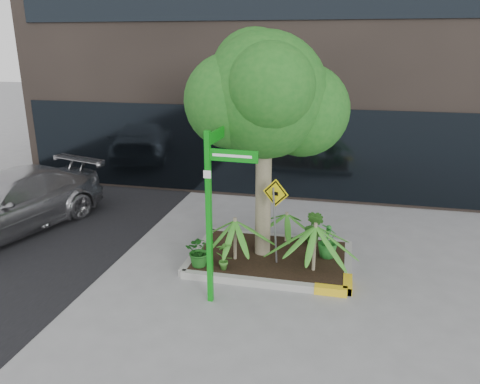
% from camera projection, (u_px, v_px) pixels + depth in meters
% --- Properties ---
extents(ground, '(80.00, 80.00, 0.00)m').
position_uv_depth(ground, '(259.00, 267.00, 9.70)').
color(ground, gray).
rests_on(ground, ground).
extents(planter, '(3.35, 2.36, 0.15)m').
position_uv_depth(planter, '(272.00, 258.00, 9.87)').
color(planter, '#9E9E99').
rests_on(planter, ground).
extents(tree, '(3.16, 2.80, 4.74)m').
position_uv_depth(tree, '(265.00, 95.00, 9.01)').
color(tree, gray).
rests_on(tree, ground).
extents(palm_front, '(1.12, 1.12, 1.24)m').
position_uv_depth(palm_front, '(316.00, 226.00, 8.96)').
color(palm_front, gray).
rests_on(palm_front, ground).
extents(palm_left, '(1.02, 1.02, 1.14)m').
position_uv_depth(palm_left, '(235.00, 220.00, 9.46)').
color(palm_left, gray).
rests_on(palm_left, ground).
extents(palm_back, '(0.77, 0.77, 0.86)m').
position_uv_depth(palm_back, '(287.00, 214.00, 10.40)').
color(palm_back, gray).
rests_on(palm_back, ground).
extents(parked_car, '(3.35, 5.33, 1.44)m').
position_uv_depth(parked_car, '(7.00, 204.00, 11.30)').
color(parked_car, '#A09FA4').
rests_on(parked_car, ground).
extents(shrub_a, '(0.79, 0.79, 0.66)m').
position_uv_depth(shrub_a, '(200.00, 250.00, 9.32)').
color(shrub_a, '#1A5819').
rests_on(shrub_a, planter).
extents(shrub_b, '(0.56, 0.56, 0.74)m').
position_uv_depth(shrub_b, '(328.00, 240.00, 9.70)').
color(shrub_b, '#227124').
rests_on(shrub_b, planter).
extents(shrub_c, '(0.42, 0.42, 0.60)m').
position_uv_depth(shrub_c, '(224.00, 255.00, 9.18)').
color(shrub_c, '#357223').
rests_on(shrub_c, planter).
extents(shrub_d, '(0.62, 0.62, 0.80)m').
position_uv_depth(shrub_d, '(314.00, 227.00, 10.34)').
color(shrub_d, '#265919').
rests_on(shrub_d, planter).
extents(street_sign_post, '(0.92, 0.91, 3.09)m').
position_uv_depth(street_sign_post, '(213.00, 199.00, 7.89)').
color(street_sign_post, '#0D9315').
rests_on(street_sign_post, ground).
extents(cattle_sign, '(0.53, 0.24, 1.80)m').
position_uv_depth(cattle_sign, '(275.00, 208.00, 9.08)').
color(cattle_sign, slate).
rests_on(cattle_sign, ground).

